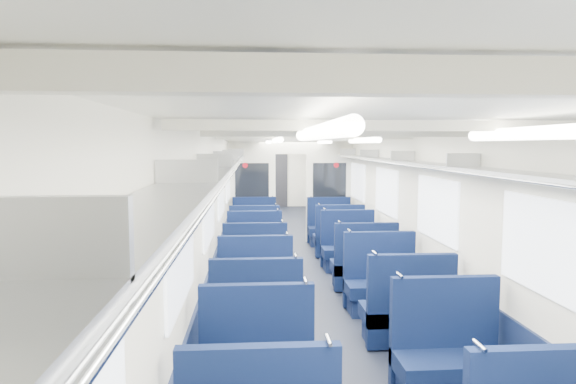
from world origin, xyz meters
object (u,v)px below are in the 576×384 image
object	(u,v)px
seat_14	(255,253)
seat_17	(339,240)
seat_8	(256,322)
seat_11	(381,287)
seat_15	(349,251)
seat_16	(255,241)
seat_12	(255,268)
seat_6	(257,374)
seat_19	(330,230)
seat_10	(256,293)
seat_9	(407,315)
bulkhead	(291,188)
end_door	(277,179)
seat_18	(254,230)
seat_13	(364,268)
seat_7	(449,361)

from	to	relation	value
seat_14	seat_17	bearing A→B (deg)	32.51
seat_17	seat_8	bearing A→B (deg)	-110.30
seat_11	seat_15	distance (m)	2.26
seat_11	seat_16	world-z (taller)	same
seat_12	seat_16	xyz separation A→B (m)	(0.00, 2.14, 0.00)
seat_6	seat_19	xyz separation A→B (m)	(1.66, 6.88, 0.00)
seat_16	seat_10	bearing A→B (deg)	-90.00
seat_9	seat_11	distance (m)	1.11
seat_11	seat_15	bearing A→B (deg)	90.00
seat_10	bulkhead	bearing A→B (deg)	80.65
seat_6	seat_8	xyz separation A→B (m)	(0.00, 1.21, 0.00)
end_door	seat_19	xyz separation A→B (m)	(0.83, -6.93, -0.67)
seat_10	seat_12	bearing A→B (deg)	90.00
seat_8	seat_15	world-z (taller)	same
seat_6	seat_8	world-z (taller)	same
seat_9	seat_14	world-z (taller)	same
bulkhead	seat_18	bearing A→B (deg)	-162.32
seat_6	seat_9	distance (m)	2.11
seat_19	seat_18	bearing A→B (deg)	175.34
seat_11	seat_17	size ratio (longest dim) A/B	1.00
seat_10	seat_16	bearing A→B (deg)	90.00
seat_9	seat_18	size ratio (longest dim) A/B	1.00
seat_14	seat_12	bearing A→B (deg)	-90.00
seat_9	seat_10	size ratio (longest dim) A/B	1.00
seat_6	seat_14	size ratio (longest dim) A/B	1.00
seat_11	seat_13	world-z (taller)	same
seat_11	seat_14	distance (m)	2.78
seat_9	seat_12	xyz separation A→B (m)	(-1.66, 2.26, 0.00)
seat_10	seat_14	xyz separation A→B (m)	(0.00, 2.40, 0.00)
end_door	seat_19	size ratio (longest dim) A/B	1.85
bulkhead	seat_17	bearing A→B (deg)	-62.25
bulkhead	seat_16	xyz separation A→B (m)	(-0.83, -1.58, -0.90)
seat_17	seat_19	world-z (taller)	same
seat_12	seat_15	bearing A→B (deg)	33.98
seat_6	seat_10	world-z (taller)	same
seat_9	seat_13	world-z (taller)	same
bulkhead	seat_7	size ratio (longest dim) A/B	2.59
seat_10	seat_8	bearing A→B (deg)	-90.00
seat_13	seat_17	xyz separation A→B (m)	(0.00, 2.26, 0.00)
seat_16	seat_17	size ratio (longest dim) A/B	1.00
seat_13	seat_7	bearing A→B (deg)	-90.00
seat_11	seat_16	distance (m)	3.68
end_door	seat_8	size ratio (longest dim) A/B	1.85
seat_14	seat_13	bearing A→B (deg)	-35.92
seat_7	seat_12	world-z (taller)	same
seat_6	seat_12	bearing A→B (deg)	90.00
seat_17	seat_18	bearing A→B (deg)	141.66
seat_18	seat_13	bearing A→B (deg)	-65.08
end_door	seat_18	distance (m)	6.88
seat_6	seat_18	size ratio (longest dim) A/B	1.00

